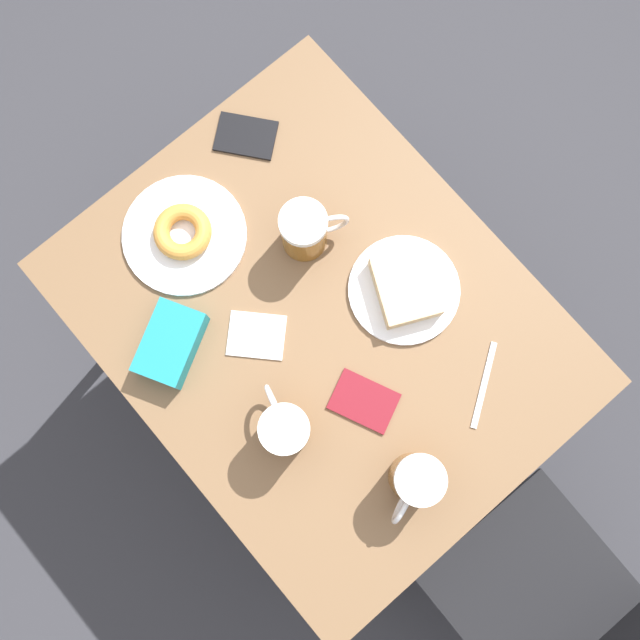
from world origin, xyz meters
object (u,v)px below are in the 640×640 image
Objects in this scene: passport_far_edge at (246,136)px; blue_pouch at (171,344)px; plate_with_cake at (405,288)px; passport_near_edge at (364,401)px; napkin_folded at (257,335)px; plate_with_donut at (184,234)px; fork at (484,385)px; beer_mug_left at (305,230)px; chair at (577,639)px; beer_mug_center at (416,480)px; beer_mug_right at (285,428)px.

blue_pouch is (0.40, 0.25, 0.03)m from passport_far_edge.
passport_near_edge is (0.21, 0.12, -0.02)m from plate_with_cake.
napkin_folded is 0.97× the size of passport_near_edge.
plate_with_donut is 1.67× the size of fork.
plate_with_donut is 1.93× the size of beer_mug_left.
chair reaches higher than blue_pouch.
chair is 1.07m from beer_mug_left.
plate_with_cake is at bearing 93.87° from passport_far_edge.
plate_with_donut is at bearing -134.58° from blue_pouch.
napkin_folded is at bearing -23.31° from plate_with_cake.
beer_mug_left reaches higher than blue_pouch.
plate_with_cake is 0.25m from fork.
passport_near_edge is at bearing 96.41° from plate_with_donut.
beer_mug_center reaches higher than plate_with_cake.
plate_with_donut is 1.72× the size of passport_near_edge.
fork is (-0.36, 0.19, -0.06)m from beer_mug_right.
fork is 0.72m from passport_far_edge.
beer_mug_left is at bearing -80.76° from fork.
chair is 1.22m from plate_with_donut.
blue_pouch reaches higher than napkin_folded.
beer_mug_left is 0.47m from fork.
plate_with_cake is 1.48× the size of fork.
blue_pouch is at bearing -33.55° from napkin_folded.
beer_mug_right is (0.18, -0.75, 0.29)m from chair.
beer_mug_center is 0.19m from passport_near_edge.
chair is at bearing 103.81° from beer_mug_right.
passport_near_edge is at bearing -99.37° from beer_mug_center.
beer_mug_left is 0.73× the size of blue_pouch.
blue_pouch is at bearing -69.50° from beer_mug_center.
napkin_folded is at bearing -83.27° from beer_mug_center.
napkin_folded is at bearing 53.25° from passport_far_edge.
plate_with_donut is 0.26m from beer_mug_left.
blue_pouch is (0.19, -0.51, -0.04)m from beer_mug_center.
fork is (-0.28, 0.37, -0.00)m from napkin_folded.
napkin_folded is 0.47m from fork.
chair is 0.60m from beer_mug_center.
beer_mug_right is (0.28, 0.27, 0.00)m from beer_mug_left.
plate_with_donut is at bearing -102.33° from beer_mug_right.
napkin_folded is at bearing -72.19° from passport_near_edge.
chair is at bearing 83.40° from passport_far_edge.
plate_with_donut is 0.25m from passport_far_edge.
beer_mug_right is at bearing -28.12° from fork.
beer_mug_center is (0.16, 0.50, 0.00)m from beer_mug_left.
beer_mug_right reaches higher than blue_pouch.
beer_mug_right is at bearing -21.08° from passport_near_edge.
passport_far_edge is 0.47m from blue_pouch.
napkin_folded is at bearing 146.45° from blue_pouch.
napkin_folded is 0.80× the size of blue_pouch.
beer_mug_center is at bearing 74.66° from passport_far_edge.
napkin_folded is 0.43m from passport_far_edge.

